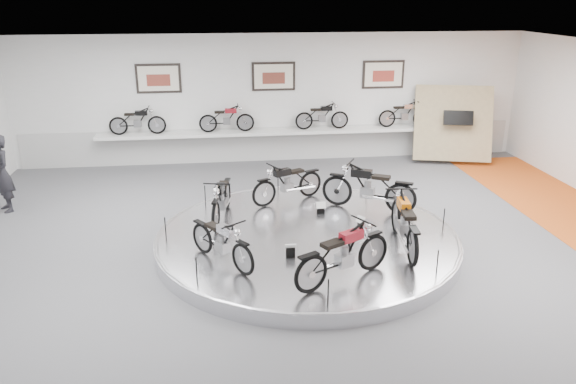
{
  "coord_description": "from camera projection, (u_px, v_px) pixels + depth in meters",
  "views": [
    {
      "loc": [
        -1.8,
        -10.51,
        5.13
      ],
      "look_at": [
        -0.37,
        0.6,
        1.15
      ],
      "focal_mm": 35.0,
      "sensor_mm": 36.0,
      "label": 1
    }
  ],
  "objects": [
    {
      "name": "bike_e",
      "position": [
        343.0,
        254.0,
        9.81
      ],
      "size": [
        1.9,
        1.43,
        1.07
      ],
      "primitive_type": null,
      "rotation": [
        0.0,
        0.0,
        6.78
      ],
      "color": "maroon",
      "rests_on": "display_platform"
    },
    {
      "name": "bike_f",
      "position": [
        405.0,
        222.0,
        11.07
      ],
      "size": [
        0.87,
        1.96,
        1.12
      ],
      "primitive_type": null,
      "rotation": [
        0.0,
        0.0,
        7.75
      ],
      "color": "#BE5A08",
      "rests_on": "display_platform"
    },
    {
      "name": "dado_band",
      "position": [
        274.0,
        144.0,
        18.09
      ],
      "size": [
        15.68,
        0.04,
        1.1
      ],
      "primitive_type": "cube",
      "color": "#BCBCBA",
      "rests_on": "floor"
    },
    {
      "name": "display_panel",
      "position": [
        453.0,
        123.0,
        17.71
      ],
      "size": [
        2.56,
        1.52,
        2.3
      ],
      "primitive_type": "cube",
      "rotation": [
        -0.35,
        0.0,
        -0.26
      ],
      "color": "tan",
      "rests_on": "floor"
    },
    {
      "name": "shelf_bike_b",
      "position": [
        227.0,
        120.0,
        17.36
      ],
      "size": [
        1.22,
        0.43,
        0.73
      ],
      "primitive_type": null,
      "color": "maroon",
      "rests_on": "shelf"
    },
    {
      "name": "shelf_bike_c",
      "position": [
        322.0,
        118.0,
        17.72
      ],
      "size": [
        1.22,
        0.43,
        0.73
      ],
      "primitive_type": null,
      "color": "black",
      "rests_on": "shelf"
    },
    {
      "name": "poster_right",
      "position": [
        383.0,
        74.0,
        17.78
      ],
      "size": [
        1.35,
        0.06,
        0.88
      ],
      "primitive_type": "cube",
      "color": "#EFE6CE",
      "rests_on": "wall_back"
    },
    {
      "name": "floor",
      "position": [
        309.0,
        253.0,
        11.75
      ],
      "size": [
        16.0,
        16.0,
        0.0
      ],
      "primitive_type": "plane",
      "color": "#4F4F51",
      "rests_on": "ground"
    },
    {
      "name": "display_platform",
      "position": [
        307.0,
        240.0,
        11.98
      ],
      "size": [
        6.4,
        6.4,
        0.3
      ],
      "primitive_type": "cylinder",
      "color": "silver",
      "rests_on": "floor"
    },
    {
      "name": "bike_b",
      "position": [
        288.0,
        182.0,
        13.62
      ],
      "size": [
        1.78,
        1.27,
        0.99
      ],
      "primitive_type": null,
      "rotation": [
        0.0,
        0.0,
        3.59
      ],
      "color": "black",
      "rests_on": "display_platform"
    },
    {
      "name": "bike_d",
      "position": [
        222.0,
        241.0,
        10.47
      ],
      "size": [
        1.38,
        1.61,
        0.93
      ],
      "primitive_type": null,
      "rotation": [
        0.0,
        0.0,
        5.34
      ],
      "color": "silver",
      "rests_on": "display_platform"
    },
    {
      "name": "bike_c",
      "position": [
        221.0,
        198.0,
        12.52
      ],
      "size": [
        0.94,
        1.8,
        1.01
      ],
      "primitive_type": null,
      "rotation": [
        0.0,
        0.0,
        4.51
      ],
      "color": "black",
      "rests_on": "display_platform"
    },
    {
      "name": "visitor",
      "position": [
        2.0,
        174.0,
        13.72
      ],
      "size": [
        0.77,
        0.84,
        1.92
      ],
      "primitive_type": "imported",
      "rotation": [
        0.0,
        0.0,
        -0.97
      ],
      "color": "black",
      "rests_on": "floor"
    },
    {
      "name": "platform_rim",
      "position": [
        307.0,
        235.0,
        11.94
      ],
      "size": [
        6.4,
        6.4,
        0.1
      ],
      "primitive_type": "torus",
      "color": "#B2B2BA",
      "rests_on": "display_platform"
    },
    {
      "name": "bike_a",
      "position": [
        369.0,
        187.0,
        13.09
      ],
      "size": [
        2.0,
        1.52,
        1.13
      ],
      "primitive_type": null,
      "rotation": [
        0.0,
        0.0,
        2.64
      ],
      "color": "black",
      "rests_on": "display_platform"
    },
    {
      "name": "wall_back",
      "position": [
        274.0,
        99.0,
        17.63
      ],
      "size": [
        16.0,
        0.0,
        16.0
      ],
      "primitive_type": "plane",
      "rotation": [
        1.57,
        0.0,
        0.0
      ],
      "color": "white",
      "rests_on": "floor"
    },
    {
      "name": "poster_center",
      "position": [
        274.0,
        76.0,
        17.35
      ],
      "size": [
        1.35,
        0.06,
        0.88
      ],
      "primitive_type": "cube",
      "color": "#EFE6CE",
      "rests_on": "wall_back"
    },
    {
      "name": "ceiling",
      "position": [
        312.0,
        58.0,
        10.41
      ],
      "size": [
        16.0,
        16.0,
        0.0
      ],
      "primitive_type": "plane",
      "rotation": [
        3.14,
        0.0,
        0.0
      ],
      "color": "white",
      "rests_on": "wall_back"
    },
    {
      "name": "shelf_bike_d",
      "position": [
        404.0,
        116.0,
        18.05
      ],
      "size": [
        1.22,
        0.43,
        0.73
      ],
      "primitive_type": null,
      "color": "silver",
      "rests_on": "shelf"
    },
    {
      "name": "shelf",
      "position": [
        275.0,
        132.0,
        17.68
      ],
      "size": [
        11.0,
        0.55,
        0.1
      ],
      "primitive_type": "cube",
      "color": "silver",
      "rests_on": "wall_back"
    },
    {
      "name": "shelf_bike_a",
      "position": [
        137.0,
        123.0,
        17.04
      ],
      "size": [
        1.22,
        0.43,
        0.73
      ],
      "primitive_type": null,
      "color": "black",
      "rests_on": "shelf"
    },
    {
      "name": "poster_left",
      "position": [
        158.0,
        78.0,
        16.93
      ],
      "size": [
        1.35,
        0.06,
        0.88
      ],
      "primitive_type": "cube",
      "color": "#EFE6CE",
      "rests_on": "wall_back"
    }
  ]
}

